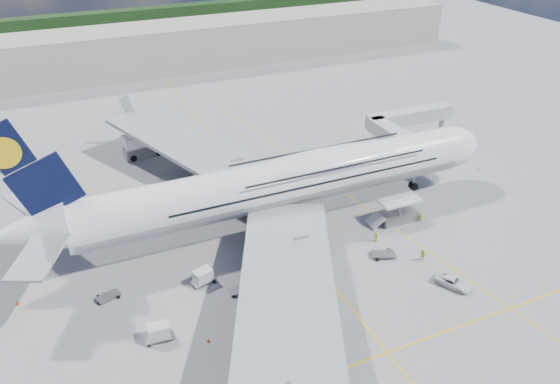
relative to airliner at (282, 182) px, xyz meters
name	(u,v)px	position (x,y,z in m)	size (l,w,h in m)	color
ground	(309,256)	(-0.26, -10.00, -6.87)	(300.00, 300.00, 0.00)	gray
taxi_line_main	(309,256)	(-0.26, -10.00, -6.86)	(0.25, 220.00, 0.01)	#DFBA0B
taxi_line_cross	(387,353)	(-0.26, -30.00, -6.86)	(120.00, 0.25, 0.01)	#DFBA0B
taxi_line_diag	(358,202)	(13.74, 0.00, -6.86)	(0.25, 100.00, 0.01)	#DFBA0B
airliner	(282,182)	(0.00, 0.00, 0.00)	(77.26, 79.15, 23.71)	white
jet_bridge	(404,125)	(29.55, 10.94, -0.02)	(18.80, 12.10, 8.50)	#B7B7BC
cargo_loader	(397,213)	(16.56, -7.11, -5.62)	(8.53, 3.20, 3.67)	silver
terminal	(156,48)	(-0.26, 85.00, -0.87)	(180.00, 16.00, 12.00)	#B2AD9E
tree_line	(238,12)	(39.74, 130.00, -2.87)	(160.00, 6.00, 8.00)	#193814
dolly_row_a	(159,332)	(-23.45, -17.51, -5.73)	(3.49, 2.07, 2.12)	gray
dolly_row_b	(203,276)	(-15.80, -9.71, -5.77)	(3.57, 2.53, 2.05)	gray
dolly_row_c	(241,290)	(-11.93, -13.47, -6.54)	(3.08, 1.86, 0.43)	gray
dolly_back	(108,296)	(-27.86, -7.74, -6.53)	(3.36, 2.56, 0.44)	gray
dolly_nose_far	(383,254)	(9.32, -14.31, -6.48)	(3.83, 2.95, 0.50)	gray
dolly_nose_near	(321,276)	(-1.48, -15.92, -5.74)	(3.65, 2.53, 2.10)	gray
baggage_tug	(314,256)	(-0.16, -11.19, -6.11)	(3.02, 2.10, 1.72)	white
catering_truck_inner	(224,161)	(-2.99, 19.57, -4.83)	(7.71, 4.47, 4.31)	gray
catering_truck_outer	(143,146)	(-15.14, 31.81, -4.75)	(7.87, 3.58, 4.57)	gray
service_van	(453,282)	(14.12, -23.58, -6.21)	(2.19, 4.76, 1.32)	white
crew_nose	(422,217)	(19.81, -9.01, -6.02)	(0.62, 0.41, 1.70)	#D3FC1A
crew_loader	(423,255)	(13.77, -17.44, -5.94)	(0.90, 0.70, 1.85)	#BADB17
crew_wing	(257,289)	(-10.02, -14.62, -6.03)	(0.98, 0.41, 1.67)	#C6FE1A
crew_van	(376,237)	(10.36, -10.84, -6.06)	(0.79, 0.51, 1.62)	#C7FF1A
crew_tug	(292,323)	(-8.57, -22.08, -6.11)	(0.98, 0.56, 1.51)	#CCDF17
cone_nose	(478,169)	(40.06, 1.08, -6.64)	(0.37, 0.37, 0.48)	#F84B0D
cone_wing_left_inner	(221,169)	(-3.41, 20.28, -6.61)	(0.42, 0.42, 0.53)	#F84B0D
cone_wing_left_outer	(202,160)	(-5.60, 25.19, -6.60)	(0.44, 0.44, 0.56)	#F84B0D
cone_wing_right_inner	(242,302)	(-12.49, -15.57, -6.64)	(0.38, 0.38, 0.48)	#F84B0D
cone_wing_right_outer	(208,340)	(-18.38, -20.20, -6.62)	(0.40, 0.40, 0.51)	#F84B0D
cone_tail	(18,303)	(-38.52, -4.36, -6.56)	(0.49, 0.49, 0.63)	#F84B0D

